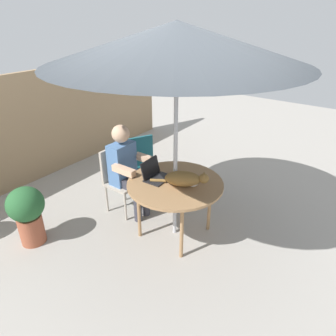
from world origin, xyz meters
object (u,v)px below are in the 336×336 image
(chair_empty, at_px, (143,163))
(laptop, at_px, (154,173))
(patio_umbrella, at_px, (177,43))
(cat, at_px, (185,179))
(patio_table, at_px, (175,186))
(chair_occupied, at_px, (119,175))
(potted_plant_near_fence, at_px, (27,212))
(person_seated, at_px, (127,166))

(chair_empty, distance_m, laptop, 0.84)
(patio_umbrella, distance_m, cat, 1.38)
(patio_table, xyz_separation_m, laptop, (-0.06, 0.25, 0.12))
(cat, bearing_deg, chair_occupied, 90.18)
(cat, bearing_deg, patio_umbrella, 91.47)
(cat, distance_m, potted_plant_near_fence, 1.81)
(person_seated, bearing_deg, laptop, -96.91)
(patio_table, xyz_separation_m, chair_empty, (0.44, 0.87, -0.14))
(person_seated, distance_m, potted_plant_near_fence, 1.25)
(chair_occupied, relative_size, chair_empty, 1.00)
(chair_occupied, distance_m, person_seated, 0.23)
(patio_table, height_order, person_seated, person_seated)
(patio_umbrella, bearing_deg, potted_plant_near_fence, 131.84)
(laptop, bearing_deg, chair_empty, 50.87)
(laptop, bearing_deg, patio_umbrella, -76.71)
(patio_table, relative_size, chair_empty, 1.24)
(chair_empty, relative_size, laptop, 2.82)
(chair_empty, distance_m, potted_plant_near_fence, 1.60)
(chair_occupied, bearing_deg, cat, -89.82)
(laptop, relative_size, cat, 0.52)
(patio_umbrella, bearing_deg, cat, -88.53)
(patio_umbrella, height_order, chair_occupied, patio_umbrella)
(patio_umbrella, bearing_deg, chair_empty, 63.10)
(patio_umbrella, xyz_separation_m, chair_occupied, (0.00, 0.91, -1.66))
(patio_umbrella, height_order, cat, patio_umbrella)
(patio_umbrella, distance_m, laptop, 1.42)
(chair_empty, height_order, potted_plant_near_fence, chair_empty)
(patio_table, height_order, cat, cat)
(chair_empty, relative_size, potted_plant_near_fence, 1.22)
(cat, bearing_deg, laptop, 99.37)
(chair_empty, height_order, laptop, laptop)
(chair_occupied, xyz_separation_m, person_seated, (0.00, -0.16, 0.17))
(patio_umbrella, distance_m, potted_plant_near_fence, 2.42)
(laptop, bearing_deg, person_seated, 83.09)
(chair_empty, relative_size, person_seated, 0.72)
(chair_occupied, relative_size, cat, 1.46)
(patio_umbrella, bearing_deg, patio_table, 0.00)
(person_seated, xyz_separation_m, cat, (0.00, -0.88, 0.11))
(patio_table, distance_m, chair_empty, 0.99)
(patio_umbrella, bearing_deg, chair_occupied, 90.00)
(chair_occupied, xyz_separation_m, laptop, (-0.06, -0.65, 0.26))
(patio_umbrella, relative_size, chair_empty, 2.82)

